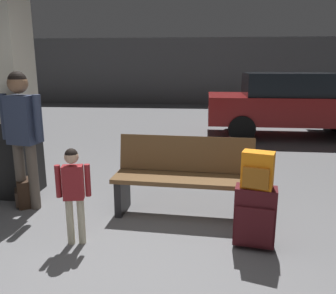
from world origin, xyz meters
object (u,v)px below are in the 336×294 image
(suitcase, at_px, (255,216))
(parked_car_near, at_px, (293,103))
(adult, at_px, (22,126))
(backpack_bright, at_px, (258,170))
(structural_pillar, at_px, (6,83))
(backpack_dark_floor, at_px, (24,193))
(bench, at_px, (184,177))
(child, at_px, (73,186))

(suitcase, bearing_deg, parked_car_near, 72.75)
(adult, xyz_separation_m, parked_car_near, (4.27, 4.70, -0.20))
(backpack_bright, bearing_deg, structural_pillar, 158.79)
(suitcase, xyz_separation_m, backpack_dark_floor, (-2.67, 0.75, -0.15))
(bench, height_order, parked_car_near, parked_car_near)
(adult, bearing_deg, suitcase, -15.37)
(child, height_order, adult, adult)
(structural_pillar, height_order, backpack_dark_floor, structural_pillar)
(child, distance_m, backpack_dark_floor, 1.34)
(child, bearing_deg, parked_car_near, 58.34)
(backpack_bright, height_order, adult, adult)
(bench, height_order, child, child)
(suitcase, bearing_deg, child, -177.23)
(bench, bearing_deg, backpack_bright, -46.21)
(structural_pillar, relative_size, child, 3.11)
(parked_car_near, bearing_deg, child, -121.66)
(structural_pillar, distance_m, adult, 0.76)
(suitcase, height_order, backpack_bright, backpack_bright)
(bench, distance_m, backpack_dark_floor, 1.99)
(suitcase, xyz_separation_m, backpack_bright, (-0.00, -0.00, 0.45))
(bench, bearing_deg, structural_pillar, 169.37)
(structural_pillar, distance_m, backpack_bright, 3.28)
(child, bearing_deg, suitcase, 2.77)
(backpack_bright, relative_size, child, 0.35)
(adult, xyz_separation_m, backpack_dark_floor, (-0.08, 0.03, -0.84))
(backpack_dark_floor, bearing_deg, suitcase, -15.61)
(suitcase, relative_size, parked_car_near, 0.15)
(backpack_bright, bearing_deg, adult, 164.61)
(bench, relative_size, suitcase, 2.70)
(backpack_bright, bearing_deg, child, -177.24)
(structural_pillar, bearing_deg, suitcase, -21.20)
(child, height_order, parked_car_near, parked_car_near)
(suitcase, bearing_deg, backpack_bright, -167.41)
(backpack_dark_floor, height_order, parked_car_near, parked_car_near)
(bench, xyz_separation_m, child, (-1.01, -0.81, 0.15))
(suitcase, bearing_deg, backpack_dark_floor, 164.39)
(bench, xyz_separation_m, suitcase, (0.70, -0.73, -0.12))
(child, xyz_separation_m, adult, (-0.88, 0.79, 0.42))
(structural_pillar, xyz_separation_m, backpack_dark_floor, (0.32, -0.41, -1.31))
(backpack_bright, distance_m, backpack_dark_floor, 2.84)
(structural_pillar, bearing_deg, adult, -48.25)
(backpack_bright, distance_m, adult, 2.70)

